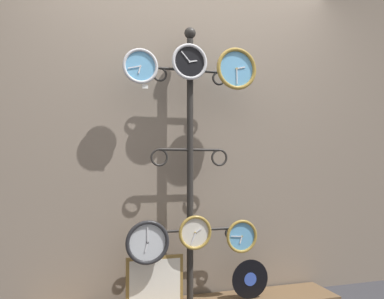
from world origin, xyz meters
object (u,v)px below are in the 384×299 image
at_px(display_stand, 190,192).
at_px(clock_bottom_left, 147,242).
at_px(clock_top_center, 189,62).
at_px(picture_frame, 155,281).
at_px(clock_top_right, 236,69).
at_px(clock_top_left, 140,66).
at_px(clock_bottom_center, 195,232).
at_px(vinyl_record, 250,279).
at_px(clock_bottom_right, 241,236).

bearing_deg(display_stand, clock_bottom_left, -160.52).
bearing_deg(clock_top_center, picture_frame, 169.58).
xyz_separation_m(clock_top_center, clock_top_right, (0.34, -0.04, -0.03)).
bearing_deg(picture_frame, clock_bottom_left, -129.22).
xyz_separation_m(display_stand, clock_top_center, (-0.03, -0.08, 0.93)).
bearing_deg(clock_top_left, clock_bottom_left, -41.03).
bearing_deg(clock_top_right, display_stand, 159.72).
height_order(display_stand, clock_top_right, display_stand).
relative_size(display_stand, clock_bottom_center, 8.54).
height_order(clock_top_center, vinyl_record, clock_top_center).
bearing_deg(clock_top_right, clock_bottom_center, 174.96).
relative_size(clock_top_center, clock_top_right, 0.84).
height_order(clock_top_left, picture_frame, clock_top_left).
height_order(clock_top_center, picture_frame, clock_top_center).
relative_size(display_stand, clock_bottom_left, 6.93).
bearing_deg(picture_frame, display_stand, 7.46).
bearing_deg(clock_top_center, vinyl_record, -0.85).
xyz_separation_m(display_stand, clock_top_right, (0.32, -0.12, 0.90)).
distance_m(clock_top_left, clock_top_right, 0.70).
bearing_deg(clock_bottom_left, clock_top_left, 138.97).
distance_m(clock_top_right, clock_bottom_right, 1.22).
bearing_deg(clock_bottom_center, display_stand, 96.17).
bearing_deg(clock_top_left, clock_bottom_right, -0.15).
xyz_separation_m(clock_bottom_left, clock_bottom_center, (0.34, 0.03, 0.04)).
relative_size(clock_top_left, picture_frame, 0.62).
bearing_deg(clock_top_left, vinyl_record, -0.62).
bearing_deg(clock_bottom_center, clock_top_center, 161.57).
distance_m(clock_top_left, clock_bottom_center, 1.21).
bearing_deg(picture_frame, clock_top_left, -160.06).
bearing_deg(clock_bottom_left, clock_bottom_right, 3.19).
height_order(vinyl_record, picture_frame, picture_frame).
relative_size(clock_bottom_left, clock_bottom_center, 1.23).
bearing_deg(clock_top_left, clock_top_right, -3.40).
bearing_deg(clock_top_center, clock_top_left, 179.69).
bearing_deg(clock_bottom_left, clock_top_right, -0.03).
bearing_deg(vinyl_record, display_stand, 168.95).
distance_m(display_stand, clock_bottom_center, 0.29).
distance_m(clock_top_center, clock_top_right, 0.35).
xyz_separation_m(clock_bottom_left, picture_frame, (0.07, 0.08, -0.29)).
relative_size(display_stand, clock_top_right, 6.61).
height_order(clock_bottom_right, picture_frame, clock_bottom_right).
distance_m(clock_top_right, picture_frame, 1.61).
bearing_deg(display_stand, clock_top_left, -168.63).
xyz_separation_m(clock_top_center, vinyl_record, (0.46, -0.01, -1.57)).
bearing_deg(clock_bottom_right, clock_top_center, 179.98).
distance_m(clock_top_right, clock_bottom_left, 1.38).
bearing_deg(clock_bottom_center, clock_top_right, -5.04).
bearing_deg(clock_top_center, clock_top_right, -6.53).
height_order(display_stand, clock_bottom_left, display_stand).
bearing_deg(clock_bottom_right, clock_bottom_left, -176.81).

